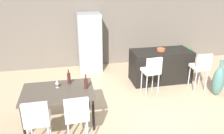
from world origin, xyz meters
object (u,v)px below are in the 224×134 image
at_px(floor_vase, 218,81).
at_px(potted_plant, 187,53).
at_px(dining_table, 58,93).
at_px(refrigerator, 89,42).
at_px(bar_chair_left, 152,70).
at_px(bar_chair_middle, 201,66).
at_px(wine_bottle_middle, 69,78).
at_px(wine_bottle_near, 86,83).
at_px(dining_chair_near, 37,118).
at_px(wine_glass_left, 57,82).
at_px(fruit_bowl, 161,50).
at_px(kitchen_island, 160,66).
at_px(dining_chair_far, 77,114).

height_order(floor_vase, potted_plant, floor_vase).
distance_m(dining_table, refrigerator, 2.93).
xyz_separation_m(bar_chair_left, bar_chair_middle, (1.36, -0.00, 0.00)).
bearing_deg(dining_table, wine_bottle_middle, 49.80).
xyz_separation_m(wine_bottle_near, refrigerator, (0.39, 2.78, 0.07)).
xyz_separation_m(dining_chair_near, potted_plant, (4.76, 3.59, -0.38)).
bearing_deg(bar_chair_left, floor_vase, -11.97).
xyz_separation_m(bar_chair_left, dining_chair_near, (-2.59, -1.56, 0.00)).
xyz_separation_m(bar_chair_left, wine_bottle_near, (-1.70, -0.73, 0.16)).
distance_m(wine_bottle_near, potted_plant, 4.79).
height_order(dining_table, potted_plant, dining_table).
bearing_deg(potted_plant, wine_bottle_near, -144.45).
bearing_deg(wine_glass_left, bar_chair_middle, 9.04).
height_order(dining_table, fruit_bowl, fruit_bowl).
distance_m(kitchen_island, dining_chair_far, 3.45).
height_order(dining_chair_near, dining_chair_far, same).
height_order(refrigerator, floor_vase, refrigerator).
relative_size(refrigerator, potted_plant, 3.28).
height_order(dining_chair_near, fruit_bowl, dining_chair_near).
xyz_separation_m(wine_bottle_near, wine_glass_left, (-0.58, 0.15, 0.01)).
bearing_deg(kitchen_island, wine_bottle_near, -146.60).
bearing_deg(potted_plant, fruit_bowl, -141.95).
bearing_deg(wine_glass_left, refrigerator, 69.87).
relative_size(bar_chair_left, refrigerator, 0.57).
bearing_deg(kitchen_island, fruit_bowl, -177.17).
height_order(wine_bottle_near, potted_plant, wine_bottle_near).
bearing_deg(potted_plant, floor_vase, -101.68).
distance_m(dining_chair_far, wine_glass_left, 1.04).
xyz_separation_m(dining_table, dining_chair_far, (0.32, -0.84, 0.02)).
relative_size(dining_chair_near, wine_bottle_near, 3.42).
bearing_deg(wine_bottle_middle, wine_bottle_near, -42.04).
relative_size(dining_table, floor_vase, 1.48).
relative_size(bar_chair_left, wine_bottle_middle, 3.34).
bearing_deg(dining_chair_far, wine_bottle_middle, 94.34).
xyz_separation_m(dining_chair_near, dining_chair_far, (0.64, 0.00, 0.00)).
height_order(wine_glass_left, potted_plant, wine_glass_left).
xyz_separation_m(fruit_bowl, floor_vase, (1.12, -1.13, -0.56)).
bearing_deg(floor_vase, wine_bottle_near, -173.63).
xyz_separation_m(wine_glass_left, fruit_bowl, (2.84, 1.35, 0.09)).
distance_m(dining_chair_far, fruit_bowl, 3.43).
xyz_separation_m(dining_chair_near, wine_bottle_near, (0.89, 0.82, 0.16)).
bearing_deg(fruit_bowl, dining_table, -152.24).
distance_m(bar_chair_left, wine_bottle_middle, 2.09).
bearing_deg(bar_chair_left, dining_chair_far, -141.43).
distance_m(dining_chair_near, wine_bottle_near, 1.22).
bearing_deg(wine_bottle_near, kitchen_island, 33.40).
height_order(kitchen_island, refrigerator, refrigerator).
xyz_separation_m(wine_bottle_middle, wine_glass_left, (-0.25, -0.14, -0.00)).
relative_size(dining_chair_near, floor_vase, 1.10).
height_order(bar_chair_middle, wine_bottle_near, bar_chair_middle).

